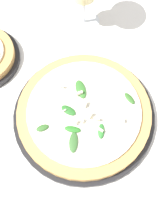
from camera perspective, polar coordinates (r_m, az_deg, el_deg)
name	(u,v)px	position (r m, az deg, el deg)	size (l,w,h in m)	color
ground_plane	(104,123)	(0.67, 3.60, -2.09)	(6.00, 6.00, 0.00)	silver
pizza_arugula_main	(84,114)	(0.66, 0.00, -0.45)	(0.30, 0.30, 0.05)	black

